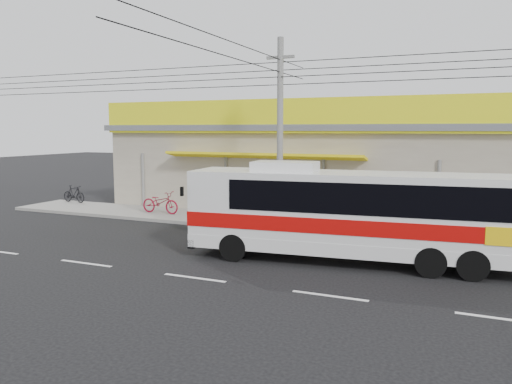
{
  "coord_description": "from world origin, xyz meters",
  "views": [
    {
      "loc": [
        7.13,
        -14.66,
        4.26
      ],
      "look_at": [
        0.0,
        2.0,
        1.99
      ],
      "focal_mm": 35.0,
      "sensor_mm": 36.0,
      "label": 1
    }
  ],
  "objects_px": {
    "motorbike_dark": "(74,194)",
    "utility_pole": "(280,72)",
    "coach_bus": "(356,210)",
    "motorbike_red": "(160,202)"
  },
  "relations": [
    {
      "from": "utility_pole",
      "to": "motorbike_red",
      "type": "bearing_deg",
      "value": 172.0
    },
    {
      "from": "motorbike_red",
      "to": "motorbike_dark",
      "type": "height_order",
      "value": "motorbike_red"
    },
    {
      "from": "motorbike_dark",
      "to": "utility_pole",
      "type": "distance_m",
      "value": 14.68
    },
    {
      "from": "motorbike_dark",
      "to": "motorbike_red",
      "type": "bearing_deg",
      "value": -95.4
    },
    {
      "from": "coach_bus",
      "to": "motorbike_dark",
      "type": "distance_m",
      "value": 18.36
    },
    {
      "from": "motorbike_dark",
      "to": "utility_pole",
      "type": "xyz_separation_m",
      "value": [
        13.25,
        -2.14,
        5.95
      ]
    },
    {
      "from": "motorbike_red",
      "to": "motorbike_dark",
      "type": "xyz_separation_m",
      "value": [
        -6.63,
        1.21,
        -0.06
      ]
    },
    {
      "from": "coach_bus",
      "to": "utility_pole",
      "type": "distance_m",
      "value": 7.45
    },
    {
      "from": "motorbike_red",
      "to": "motorbike_dark",
      "type": "bearing_deg",
      "value": 82.39
    },
    {
      "from": "coach_bus",
      "to": "utility_pole",
      "type": "xyz_separation_m",
      "value": [
        -4.06,
        3.91,
        4.87
      ]
    }
  ]
}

